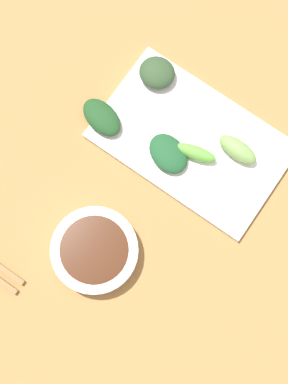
# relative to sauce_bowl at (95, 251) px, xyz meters

# --- Properties ---
(tabletop) EXTENTS (2.10, 2.10, 0.02)m
(tabletop) POSITION_rel_sauce_bowl_xyz_m (0.13, -0.02, -0.03)
(tabletop) COLOR olive
(tabletop) RESTS_ON ground
(sauce_bowl) EXTENTS (0.13, 0.13, 0.03)m
(sauce_bowl) POSITION_rel_sauce_bowl_xyz_m (0.00, 0.00, 0.00)
(sauce_bowl) COLOR silver
(sauce_bowl) RESTS_ON tabletop
(serving_plate) EXTENTS (0.19, 0.30, 0.01)m
(serving_plate) POSITION_rel_sauce_bowl_xyz_m (0.23, -0.02, -0.01)
(serving_plate) COLOR white
(serving_plate) RESTS_ON tabletop
(broccoli_stalk_0) EXTENTS (0.03, 0.07, 0.03)m
(broccoli_stalk_0) POSITION_rel_sauce_bowl_xyz_m (0.26, -0.09, 0.01)
(broccoli_stalk_0) COLOR #75A554
(broccoli_stalk_0) RESTS_ON serving_plate
(broccoli_leafy_1) EXTENTS (0.07, 0.08, 0.02)m
(broccoli_leafy_1) POSITION_rel_sauce_bowl_xyz_m (0.19, -0.01, 0.00)
(broccoli_leafy_1) COLOR #1C5029
(broccoli_leafy_1) RESTS_ON serving_plate
(broccoli_leafy_2) EXTENTS (0.06, 0.07, 0.03)m
(broccoli_leafy_2) POSITION_rel_sauce_bowl_xyz_m (0.29, 0.09, 0.01)
(broccoli_leafy_2) COLOR #2C4829
(broccoli_leafy_2) RESTS_ON serving_plate
(broccoli_stalk_3) EXTENTS (0.04, 0.07, 0.02)m
(broccoli_stalk_3) POSITION_rel_sauce_bowl_xyz_m (0.22, -0.04, 0.01)
(broccoli_stalk_3) COLOR #60B13E
(broccoli_stalk_3) RESTS_ON serving_plate
(broccoli_leafy_4) EXTENTS (0.06, 0.08, 0.02)m
(broccoli_leafy_4) POSITION_rel_sauce_bowl_xyz_m (0.18, 0.12, 0.01)
(broccoli_leafy_4) COLOR #1D4720
(broccoli_leafy_4) RESTS_ON serving_plate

